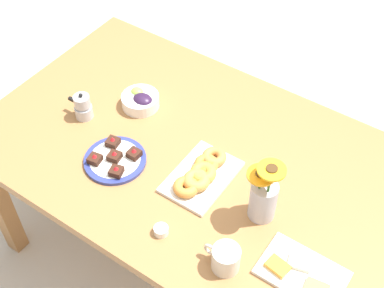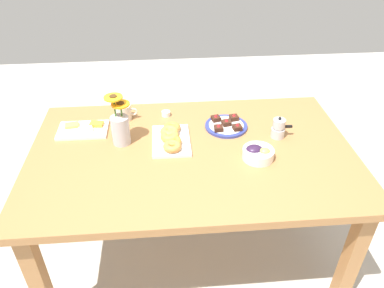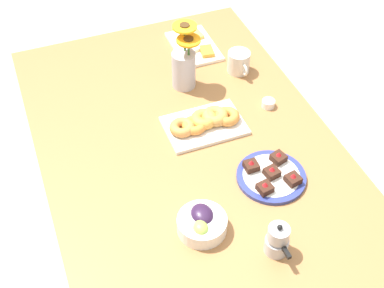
{
  "view_description": "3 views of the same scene",
  "coord_description": "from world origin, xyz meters",
  "px_view_note": "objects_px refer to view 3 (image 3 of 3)",
  "views": [
    {
      "loc": [
        -0.74,
        1.08,
        2.21
      ],
      "look_at": [
        0.0,
        0.0,
        0.78
      ],
      "focal_mm": 50.0,
      "sensor_mm": 36.0,
      "label": 1
    },
    {
      "loc": [
        -0.13,
        -1.49,
        1.82
      ],
      "look_at": [
        0.0,
        0.0,
        0.78
      ],
      "focal_mm": 35.0,
      "sensor_mm": 36.0,
      "label": 2
    },
    {
      "loc": [
        1.17,
        -0.45,
        2.07
      ],
      "look_at": [
        0.0,
        0.0,
        0.78
      ],
      "focal_mm": 50.0,
      "sensor_mm": 36.0,
      "label": 3
    }
  ],
  "objects_px": {
    "cheese_platter": "(195,46)",
    "croissant_platter": "(205,122)",
    "coffee_mug": "(239,62)",
    "dessert_plate": "(271,176)",
    "grape_bowl": "(202,223)",
    "flower_vase": "(184,66)",
    "moka_pot": "(277,240)",
    "jam_cup_honey": "(268,103)",
    "dining_table": "(192,169)"
  },
  "relations": [
    {
      "from": "coffee_mug",
      "to": "jam_cup_honey",
      "type": "xyz_separation_m",
      "value": [
        0.23,
        0.01,
        -0.03
      ]
    },
    {
      "from": "dining_table",
      "to": "dessert_plate",
      "type": "xyz_separation_m",
      "value": [
        0.2,
        0.2,
        0.1
      ]
    },
    {
      "from": "croissant_platter",
      "to": "flower_vase",
      "type": "relative_size",
      "value": 1.1
    },
    {
      "from": "coffee_mug",
      "to": "dessert_plate",
      "type": "bearing_deg",
      "value": -13.75
    },
    {
      "from": "croissant_platter",
      "to": "flower_vase",
      "type": "bearing_deg",
      "value": 176.78
    },
    {
      "from": "flower_vase",
      "to": "grape_bowl",
      "type": "bearing_deg",
      "value": -16.09
    },
    {
      "from": "dining_table",
      "to": "croissant_platter",
      "type": "height_order",
      "value": "croissant_platter"
    },
    {
      "from": "jam_cup_honey",
      "to": "flower_vase",
      "type": "bearing_deg",
      "value": -132.97
    },
    {
      "from": "coffee_mug",
      "to": "cheese_platter",
      "type": "xyz_separation_m",
      "value": [
        -0.21,
        -0.11,
        -0.03
      ]
    },
    {
      "from": "dining_table",
      "to": "croissant_platter",
      "type": "bearing_deg",
      "value": 138.36
    },
    {
      "from": "croissant_platter",
      "to": "flower_vase",
      "type": "xyz_separation_m",
      "value": [
        -0.25,
        0.01,
        0.07
      ]
    },
    {
      "from": "cheese_platter",
      "to": "croissant_platter",
      "type": "distance_m",
      "value": 0.48
    },
    {
      "from": "croissant_platter",
      "to": "moka_pot",
      "type": "distance_m",
      "value": 0.55
    },
    {
      "from": "cheese_platter",
      "to": "jam_cup_honey",
      "type": "bearing_deg",
      "value": 15.34
    },
    {
      "from": "dessert_plate",
      "to": "flower_vase",
      "type": "distance_m",
      "value": 0.56
    },
    {
      "from": "coffee_mug",
      "to": "moka_pot",
      "type": "height_order",
      "value": "moka_pot"
    },
    {
      "from": "grape_bowl",
      "to": "dining_table",
      "type": "bearing_deg",
      "value": 164.22
    },
    {
      "from": "cheese_platter",
      "to": "dessert_plate",
      "type": "xyz_separation_m",
      "value": [
        0.76,
        -0.03,
        0.0
      ]
    },
    {
      "from": "jam_cup_honey",
      "to": "cheese_platter",
      "type": "bearing_deg",
      "value": -164.66
    },
    {
      "from": "croissant_platter",
      "to": "dessert_plate",
      "type": "distance_m",
      "value": 0.32
    },
    {
      "from": "coffee_mug",
      "to": "cheese_platter",
      "type": "height_order",
      "value": "coffee_mug"
    },
    {
      "from": "jam_cup_honey",
      "to": "dessert_plate",
      "type": "distance_m",
      "value": 0.35
    },
    {
      "from": "coffee_mug",
      "to": "flower_vase",
      "type": "relative_size",
      "value": 0.47
    },
    {
      "from": "grape_bowl",
      "to": "cheese_platter",
      "type": "relative_size",
      "value": 0.58
    },
    {
      "from": "croissant_platter",
      "to": "moka_pot",
      "type": "bearing_deg",
      "value": -0.25
    },
    {
      "from": "coffee_mug",
      "to": "dessert_plate",
      "type": "distance_m",
      "value": 0.57
    },
    {
      "from": "cheese_platter",
      "to": "croissant_platter",
      "type": "bearing_deg",
      "value": -16.89
    },
    {
      "from": "coffee_mug",
      "to": "dessert_plate",
      "type": "xyz_separation_m",
      "value": [
        0.55,
        -0.14,
        -0.03
      ]
    },
    {
      "from": "dining_table",
      "to": "moka_pot",
      "type": "relative_size",
      "value": 13.45
    },
    {
      "from": "coffee_mug",
      "to": "grape_bowl",
      "type": "bearing_deg",
      "value": -32.56
    },
    {
      "from": "cheese_platter",
      "to": "croissant_platter",
      "type": "xyz_separation_m",
      "value": [
        0.46,
        -0.14,
        0.01
      ]
    },
    {
      "from": "cheese_platter",
      "to": "jam_cup_honey",
      "type": "relative_size",
      "value": 5.42
    },
    {
      "from": "jam_cup_honey",
      "to": "flower_vase",
      "type": "relative_size",
      "value": 0.18
    },
    {
      "from": "moka_pot",
      "to": "jam_cup_honey",
      "type": "bearing_deg",
      "value": 155.23
    },
    {
      "from": "coffee_mug",
      "to": "jam_cup_honey",
      "type": "bearing_deg",
      "value": 3.63
    },
    {
      "from": "coffee_mug",
      "to": "dining_table",
      "type": "bearing_deg",
      "value": -43.47
    },
    {
      "from": "dessert_plate",
      "to": "coffee_mug",
      "type": "bearing_deg",
      "value": 166.25
    },
    {
      "from": "grape_bowl",
      "to": "dessert_plate",
      "type": "distance_m",
      "value": 0.3
    },
    {
      "from": "flower_vase",
      "to": "dessert_plate",
      "type": "bearing_deg",
      "value": 9.94
    },
    {
      "from": "dining_table",
      "to": "grape_bowl",
      "type": "distance_m",
      "value": 0.34
    },
    {
      "from": "flower_vase",
      "to": "moka_pot",
      "type": "height_order",
      "value": "flower_vase"
    },
    {
      "from": "cheese_platter",
      "to": "dessert_plate",
      "type": "bearing_deg",
      "value": -2.21
    },
    {
      "from": "dining_table",
      "to": "cheese_platter",
      "type": "relative_size",
      "value": 6.15
    },
    {
      "from": "cheese_platter",
      "to": "dessert_plate",
      "type": "relative_size",
      "value": 1.14
    },
    {
      "from": "coffee_mug",
      "to": "dessert_plate",
      "type": "relative_size",
      "value": 0.54
    },
    {
      "from": "grape_bowl",
      "to": "flower_vase",
      "type": "xyz_separation_m",
      "value": [
        -0.66,
        0.19,
        0.06
      ]
    },
    {
      "from": "moka_pot",
      "to": "cheese_platter",
      "type": "bearing_deg",
      "value": 172.0
    },
    {
      "from": "jam_cup_honey",
      "to": "grape_bowl",
      "type": "bearing_deg",
      "value": -45.72
    },
    {
      "from": "flower_vase",
      "to": "moka_pot",
      "type": "bearing_deg",
      "value": -1.17
    },
    {
      "from": "moka_pot",
      "to": "coffee_mug",
      "type": "bearing_deg",
      "value": 162.85
    }
  ]
}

